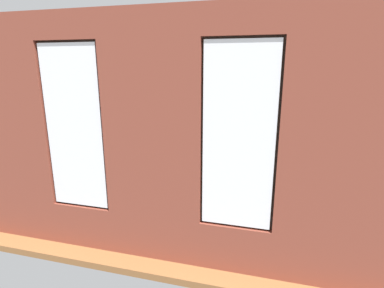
# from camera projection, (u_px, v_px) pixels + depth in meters

# --- Properties ---
(ground_plane) EXTENTS (6.91, 6.06, 0.10)m
(ground_plane) POSITION_uv_depth(u_px,v_px,m) (200.00, 187.00, 6.71)
(ground_plane) COLOR brown
(brick_wall_with_windows) EXTENTS (6.31, 0.30, 3.26)m
(brick_wall_with_windows) POSITION_uv_depth(u_px,v_px,m) (152.00, 146.00, 3.82)
(brick_wall_with_windows) COLOR brown
(brick_wall_with_windows) RESTS_ON ground_plane
(white_wall_right) EXTENTS (0.10, 5.06, 3.26)m
(white_wall_right) POSITION_uv_depth(u_px,v_px,m) (67.00, 109.00, 6.88)
(white_wall_right) COLOR white
(white_wall_right) RESTS_ON ground_plane
(couch_by_window) EXTENTS (1.77, 0.87, 0.80)m
(couch_by_window) POSITION_uv_depth(u_px,v_px,m) (131.00, 208.00, 4.92)
(couch_by_window) COLOR black
(couch_by_window) RESTS_ON ground_plane
(couch_left) EXTENTS (0.97, 1.82, 0.80)m
(couch_left) POSITION_uv_depth(u_px,v_px,m) (325.00, 197.00, 5.30)
(couch_left) COLOR black
(couch_left) RESTS_ON ground_plane
(coffee_table) EXTENTS (1.31, 0.76, 0.43)m
(coffee_table) POSITION_uv_depth(u_px,v_px,m) (185.00, 173.00, 6.39)
(coffee_table) COLOR tan
(coffee_table) RESTS_ON ground_plane
(cup_ceramic) EXTENTS (0.09, 0.09, 0.10)m
(cup_ceramic) POSITION_uv_depth(u_px,v_px,m) (179.00, 166.00, 6.49)
(cup_ceramic) COLOR #33567F
(cup_ceramic) RESTS_ON coffee_table
(candle_jar) EXTENTS (0.08, 0.08, 0.10)m
(candle_jar) POSITION_uv_depth(u_px,v_px,m) (166.00, 169.00, 6.36)
(candle_jar) COLOR #B7333D
(candle_jar) RESTS_ON coffee_table
(table_plant_small) EXTENTS (0.14, 0.14, 0.24)m
(table_plant_small) POSITION_uv_depth(u_px,v_px,m) (185.00, 165.00, 6.34)
(table_plant_small) COLOR #47423D
(table_plant_small) RESTS_ON coffee_table
(remote_black) EXTENTS (0.12, 0.17, 0.02)m
(remote_black) POSITION_uv_depth(u_px,v_px,m) (188.00, 172.00, 6.24)
(remote_black) COLOR black
(remote_black) RESTS_ON coffee_table
(remote_gray) EXTENTS (0.17, 0.13, 0.02)m
(remote_gray) POSITION_uv_depth(u_px,v_px,m) (203.00, 170.00, 6.41)
(remote_gray) COLOR #59595B
(remote_gray) RESTS_ON coffee_table
(media_console) EXTENTS (1.24, 0.42, 0.53)m
(media_console) POSITION_uv_depth(u_px,v_px,m) (74.00, 171.00, 6.79)
(media_console) COLOR black
(media_console) RESTS_ON ground_plane
(tv_flatscreen) EXTENTS (1.00, 0.20, 0.69)m
(tv_flatscreen) POSITION_uv_depth(u_px,v_px,m) (71.00, 145.00, 6.64)
(tv_flatscreen) COLOR black
(tv_flatscreen) RESTS_ON media_console
(papasan_chair) EXTENTS (1.19, 1.19, 0.73)m
(papasan_chair) POSITION_uv_depth(u_px,v_px,m) (198.00, 146.00, 8.23)
(papasan_chair) COLOR olive
(papasan_chair) RESTS_ON ground_plane
(potted_plant_foreground_right) EXTENTS (0.55, 0.55, 0.88)m
(potted_plant_foreground_right) POSITION_uv_depth(u_px,v_px,m) (135.00, 135.00, 9.03)
(potted_plant_foreground_right) COLOR #47423D
(potted_plant_foreground_right) RESTS_ON ground_plane
(potted_plant_between_couches) EXTENTS (0.51, 0.51, 0.98)m
(potted_plant_between_couches) POSITION_uv_depth(u_px,v_px,m) (212.00, 200.00, 4.56)
(potted_plant_between_couches) COLOR gray
(potted_plant_between_couches) RESTS_ON ground_plane
(potted_plant_mid_room_small) EXTENTS (0.29, 0.29, 0.43)m
(potted_plant_mid_room_small) POSITION_uv_depth(u_px,v_px,m) (253.00, 170.00, 6.76)
(potted_plant_mid_room_small) COLOR brown
(potted_plant_mid_room_small) RESTS_ON ground_plane
(potted_plant_corner_far_left) EXTENTS (0.97, 0.89, 1.33)m
(potted_plant_corner_far_left) POSITION_uv_depth(u_px,v_px,m) (359.00, 210.00, 3.87)
(potted_plant_corner_far_left) COLOR brown
(potted_plant_corner_far_left) RESTS_ON ground_plane
(potted_plant_near_tv) EXTENTS (0.88, 0.89, 1.42)m
(potted_plant_near_tv) POSITION_uv_depth(u_px,v_px,m) (60.00, 162.00, 5.50)
(potted_plant_near_tv) COLOR #9E5638
(potted_plant_near_tv) RESTS_ON ground_plane
(potted_plant_by_left_couch) EXTENTS (0.42, 0.42, 0.62)m
(potted_plant_by_left_couch) POSITION_uv_depth(u_px,v_px,m) (296.00, 167.00, 6.62)
(potted_plant_by_left_couch) COLOR #9E5638
(potted_plant_by_left_couch) RESTS_ON ground_plane
(potted_plant_corner_near_left) EXTENTS (0.88, 0.88, 1.12)m
(potted_plant_corner_near_left) POSITION_uv_depth(u_px,v_px,m) (315.00, 145.00, 7.80)
(potted_plant_corner_near_left) COLOR beige
(potted_plant_corner_near_left) RESTS_ON ground_plane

